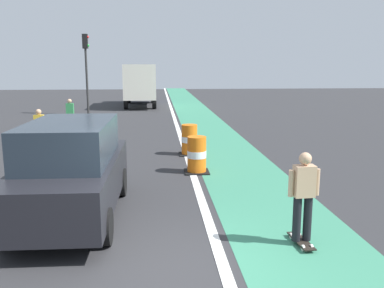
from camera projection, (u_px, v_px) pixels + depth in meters
name	position (u px, v px, depth m)	size (l,w,h in m)	color
ground_plane	(167.00, 268.00, 6.52)	(100.00, 100.00, 0.00)	#2D2D30
bike_lane_strip	(214.00, 137.00, 18.46)	(2.50, 80.00, 0.01)	#387F60
lane_divider_stripe	(181.00, 137.00, 18.34)	(0.20, 80.00, 0.01)	silver
skateboarder_on_lane	(303.00, 196.00, 7.22)	(0.57, 0.81, 1.69)	black
parked_suv_nearest	(72.00, 170.00, 8.53)	(1.97, 4.63, 2.04)	black
traffic_barrel_front	(197.00, 155.00, 12.27)	(0.73, 0.73, 1.09)	orange
traffic_barrel_mid	(189.00, 140.00, 14.72)	(0.73, 0.73, 1.09)	orange
delivery_truck_down_block	(140.00, 82.00, 32.12)	(2.52, 7.66, 3.23)	silver
traffic_light_corner	(86.00, 60.00, 26.15)	(0.41, 0.32, 5.10)	#2D2D2D
pedestrian_crossing	(70.00, 115.00, 19.50)	(0.34, 0.20, 1.61)	#33333D
pedestrian_waiting	(40.00, 129.00, 14.99)	(0.34, 0.20, 1.61)	#33333D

